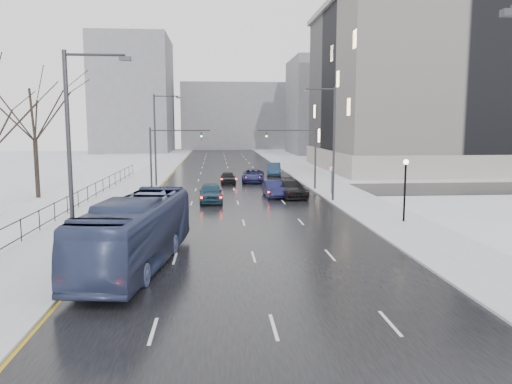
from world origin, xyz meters
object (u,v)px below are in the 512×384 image
object	(u,v)px
streetlight_l_near	(74,151)
mast_signal_left	(161,151)
sedan_right_near	(274,189)
sedan_center_far	(228,178)
tree_park_e	(39,199)
streetlight_r_mid	(331,138)
sedan_right_far	(291,188)
streetlight_l_far	(157,135)
bus	(137,232)
sedan_center_near	(211,193)
sedan_right_distant	(274,169)
no_uturn_sign	(332,172)
sedan_right_cross	(253,176)
lamppost_r_mid	(405,181)
mast_signal_right	(305,151)

from	to	relation	value
streetlight_l_near	mast_signal_left	bearing A→B (deg)	88.28
sedan_right_near	sedan_center_far	bearing A→B (deg)	106.87
tree_park_e	streetlight_r_mid	distance (m)	27.25
sedan_right_near	sedan_right_far	xyz separation A→B (m)	(1.57, -0.28, 0.06)
sedan_right_near	streetlight_l_far	bearing A→B (deg)	139.80
streetlight_l_far	mast_signal_left	size ratio (longest dim) A/B	1.54
tree_park_e	bus	xyz separation A→B (m)	(12.51, -23.13, 1.70)
tree_park_e	sedan_center_near	xyz separation A→B (m)	(15.86, -3.56, 0.88)
streetlight_l_far	sedan_center_far	xyz separation A→B (m)	(7.67, 2.15, -4.89)
bus	sedan_right_distant	world-z (taller)	bus
bus	no_uturn_sign	bearing A→B (deg)	65.22
mast_signal_left	sedan_right_near	bearing A→B (deg)	-23.85
no_uturn_sign	sedan_right_near	distance (m)	5.95
no_uturn_sign	sedan_right_cross	world-z (taller)	no_uturn_sign
bus	sedan_right_distant	size ratio (longest dim) A/B	2.33
lamppost_r_mid	sedan_center_far	world-z (taller)	lamppost_r_mid
sedan_right_near	sedan_center_far	xyz separation A→B (m)	(-4.00, 10.94, -0.07)
streetlight_l_near	lamppost_r_mid	xyz separation A→B (m)	(19.17, 10.00, -2.67)
tree_park_e	mast_signal_right	distance (m)	26.16
streetlight_r_mid	sedan_right_distant	distance (m)	23.57
streetlight_l_far	lamppost_r_mid	world-z (taller)	streetlight_l_far
bus	sedan_right_far	xyz separation A→B (m)	(10.76, 22.06, -0.84)
mast_signal_left	no_uturn_sign	bearing A→B (deg)	-13.60
mast_signal_left	sedan_center_far	bearing A→B (deg)	42.02
sedan_right_distant	streetlight_r_mid	bearing A→B (deg)	-78.54
sedan_center_far	bus	bearing A→B (deg)	-100.45
streetlight_l_far	sedan_right_far	xyz separation A→B (m)	(13.24, -9.07, -4.76)
mast_signal_right	sedan_right_far	world-z (taller)	mast_signal_right
lamppost_r_mid	mast_signal_left	xyz separation A→B (m)	(-18.33, 18.00, 1.16)
sedan_right_near	sedan_right_far	size ratio (longest dim) A/B	0.82
sedan_center_near	sedan_right_distant	world-z (taller)	sedan_center_near
mast_signal_right	sedan_center_near	world-z (taller)	mast_signal_right
streetlight_l_near	sedan_right_far	bearing A→B (deg)	60.01
streetlight_l_near	bus	world-z (taller)	streetlight_l_near
mast_signal_left	sedan_right_near	world-z (taller)	mast_signal_left
lamppost_r_mid	sedan_right_distant	xyz separation A→B (m)	(-5.18, 32.97, -2.06)
streetlight_r_mid	mast_signal_right	size ratio (longest dim) A/B	1.54
mast_signal_left	sedan_right_distant	xyz separation A→B (m)	(13.15, 14.97, -3.23)
mast_signal_left	bus	distance (m)	27.29
sedan_right_near	sedan_center_near	bearing A→B (deg)	-157.85
tree_park_e	streetlight_r_mid	size ratio (longest dim) A/B	1.35
sedan_center_near	streetlight_l_far	bearing A→B (deg)	115.49
mast_signal_right	sedan_right_distant	xyz separation A→B (m)	(-1.50, 14.97, -3.23)
sedan_right_cross	sedan_right_distant	xyz separation A→B (m)	(3.31, 7.41, 0.08)
bus	tree_park_e	bearing A→B (deg)	126.39
sedan_center_near	streetlight_l_near	bearing A→B (deg)	-107.19
streetlight_l_far	bus	distance (m)	31.47
sedan_right_near	sedan_center_far	distance (m)	11.65
mast_signal_left	sedan_right_distant	world-z (taller)	mast_signal_left
tree_park_e	no_uturn_sign	bearing A→B (deg)	0.00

